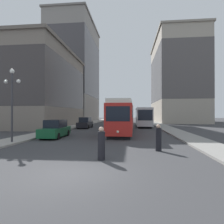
{
  "coord_description": "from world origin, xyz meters",
  "views": [
    {
      "loc": [
        2.37,
        -7.45,
        2.48
      ],
      "look_at": [
        0.36,
        11.83,
        2.62
      ],
      "focal_mm": 30.35,
      "sensor_mm": 36.0,
      "label": 1
    }
  ],
  "objects_px": {
    "pedestrian_crossing_far": "(101,144)",
    "transit_bus": "(143,116)",
    "parked_car_left_near": "(55,129)",
    "streetcar": "(122,116)",
    "parked_car_left_mid": "(85,123)",
    "pedestrian_crossing_near": "(158,139)",
    "lamp_post_left_near": "(12,94)"
  },
  "relations": [
    {
      "from": "transit_bus",
      "to": "lamp_post_left_near",
      "type": "bearing_deg",
      "value": -118.3
    },
    {
      "from": "streetcar",
      "to": "transit_bus",
      "type": "relative_size",
      "value": 1.03
    },
    {
      "from": "parked_car_left_mid",
      "to": "streetcar",
      "type": "bearing_deg",
      "value": -50.76
    },
    {
      "from": "lamp_post_left_near",
      "to": "parked_car_left_near",
      "type": "bearing_deg",
      "value": 66.16
    },
    {
      "from": "parked_car_left_near",
      "to": "pedestrian_crossing_near",
      "type": "bearing_deg",
      "value": -34.36
    },
    {
      "from": "transit_bus",
      "to": "streetcar",
      "type": "bearing_deg",
      "value": -104.09
    },
    {
      "from": "streetcar",
      "to": "transit_bus",
      "type": "height_order",
      "value": "streetcar"
    },
    {
      "from": "streetcar",
      "to": "pedestrian_crossing_near",
      "type": "bearing_deg",
      "value": -73.68
    },
    {
      "from": "lamp_post_left_near",
      "to": "parked_car_left_mid",
      "type": "bearing_deg",
      "value": 83.56
    },
    {
      "from": "streetcar",
      "to": "parked_car_left_near",
      "type": "xyz_separation_m",
      "value": [
        -6.66,
        -4.52,
        -1.26
      ]
    },
    {
      "from": "pedestrian_crossing_far",
      "to": "parked_car_left_mid",
      "type": "bearing_deg",
      "value": 54.27
    },
    {
      "from": "streetcar",
      "to": "pedestrian_crossing_near",
      "type": "height_order",
      "value": "streetcar"
    },
    {
      "from": "transit_bus",
      "to": "parked_car_left_near",
      "type": "height_order",
      "value": "transit_bus"
    },
    {
      "from": "streetcar",
      "to": "lamp_post_left_near",
      "type": "distance_m",
      "value": 12.44
    },
    {
      "from": "transit_bus",
      "to": "pedestrian_crossing_far",
      "type": "bearing_deg",
      "value": -97.86
    },
    {
      "from": "transit_bus",
      "to": "parked_car_left_mid",
      "type": "relative_size",
      "value": 2.48
    },
    {
      "from": "parked_car_left_mid",
      "to": "pedestrian_crossing_far",
      "type": "height_order",
      "value": "parked_car_left_mid"
    },
    {
      "from": "parked_car_left_near",
      "to": "streetcar",
      "type": "bearing_deg",
      "value": 32.24
    },
    {
      "from": "pedestrian_crossing_near",
      "to": "pedestrian_crossing_far",
      "type": "bearing_deg",
      "value": -31.79
    },
    {
      "from": "pedestrian_crossing_near",
      "to": "lamp_post_left_near",
      "type": "bearing_deg",
      "value": -80.19
    },
    {
      "from": "transit_bus",
      "to": "lamp_post_left_near",
      "type": "relative_size",
      "value": 2.01
    },
    {
      "from": "parked_car_left_near",
      "to": "pedestrian_crossing_far",
      "type": "height_order",
      "value": "parked_car_left_near"
    },
    {
      "from": "transit_bus",
      "to": "parked_car_left_mid",
      "type": "distance_m",
      "value": 11.23
    },
    {
      "from": "transit_bus",
      "to": "pedestrian_crossing_near",
      "type": "relative_size",
      "value": 6.81
    },
    {
      "from": "streetcar",
      "to": "parked_car_left_mid",
      "type": "relative_size",
      "value": 2.56
    },
    {
      "from": "parked_car_left_near",
      "to": "pedestrian_crossing_near",
      "type": "relative_size",
      "value": 2.81
    },
    {
      "from": "lamp_post_left_near",
      "to": "pedestrian_crossing_far",
      "type": "bearing_deg",
      "value": -29.32
    },
    {
      "from": "parked_car_left_mid",
      "to": "pedestrian_crossing_near",
      "type": "relative_size",
      "value": 2.74
    },
    {
      "from": "parked_car_left_mid",
      "to": "transit_bus",
      "type": "bearing_deg",
      "value": 26.11
    },
    {
      "from": "transit_bus",
      "to": "pedestrian_crossing_near",
      "type": "distance_m",
      "value": 23.65
    },
    {
      "from": "pedestrian_crossing_far",
      "to": "transit_bus",
      "type": "bearing_deg",
      "value": 29.93
    },
    {
      "from": "streetcar",
      "to": "transit_bus",
      "type": "distance_m",
      "value": 13.44
    }
  ]
}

